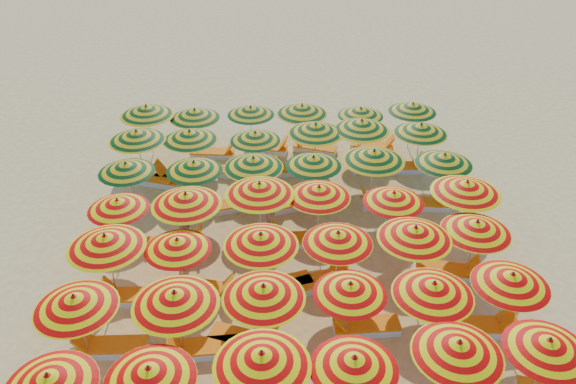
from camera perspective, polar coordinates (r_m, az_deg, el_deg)
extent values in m
plane|color=#F4C66C|center=(17.59, 0.10, -5.27)|extent=(120.00, 120.00, 0.00)
cone|color=#EB6900|center=(12.52, -23.13, -17.22)|extent=(2.44, 2.44, 0.36)
sphere|color=black|center=(12.37, -23.34, -16.59)|extent=(0.06, 0.06, 0.06)
cone|color=#EB6900|center=(12.04, -13.92, -17.46)|extent=(2.19, 2.19, 0.36)
sphere|color=black|center=(11.89, -14.06, -16.82)|extent=(0.06, 0.06, 0.06)
cone|color=#EB6900|center=(11.78, -2.68, -16.59)|extent=(2.52, 2.52, 0.39)
sphere|color=black|center=(11.61, -2.71, -15.87)|extent=(0.07, 0.07, 0.07)
cone|color=#EB6900|center=(12.00, 6.75, -16.84)|extent=(2.23, 2.23, 0.35)
sphere|color=black|center=(11.85, 6.81, -16.20)|extent=(0.06, 0.06, 0.06)
cylinder|color=silver|center=(13.20, 16.32, -17.39)|extent=(0.04, 0.04, 1.95)
cone|color=#EB6900|center=(12.58, 16.93, -14.90)|extent=(2.51, 2.51, 0.37)
sphere|color=black|center=(12.43, 17.08, -14.23)|extent=(0.06, 0.06, 0.06)
cylinder|color=silver|center=(13.97, 24.15, -16.23)|extent=(0.04, 0.04, 1.85)
cone|color=#EB6900|center=(13.41, 24.93, -13.93)|extent=(2.38, 2.38, 0.35)
sphere|color=black|center=(13.27, 25.14, -13.32)|extent=(0.06, 0.06, 0.06)
cylinder|color=silver|center=(14.44, -20.18, -12.87)|extent=(0.04, 0.04, 1.95)
cone|color=#EB6900|center=(13.88, -20.84, -10.40)|extent=(2.37, 2.37, 0.37)
sphere|color=black|center=(13.74, -21.01, -9.74)|extent=(0.07, 0.07, 0.07)
cylinder|color=silver|center=(13.84, -11.00, -13.19)|extent=(0.04, 0.04, 2.03)
cone|color=#EB6900|center=(13.23, -11.40, -10.53)|extent=(2.66, 2.66, 0.39)
sphere|color=black|center=(13.08, -11.51, -9.81)|extent=(0.07, 0.07, 0.07)
cylinder|color=silver|center=(13.82, -2.41, -12.68)|extent=(0.04, 0.04, 1.99)
cone|color=#EB6900|center=(13.22, -2.50, -10.06)|extent=(2.11, 2.11, 0.38)
sphere|color=black|center=(13.07, -2.52, -9.36)|extent=(0.07, 0.07, 0.07)
cylinder|color=silver|center=(14.16, 6.15, -12.03)|extent=(0.03, 0.03, 1.80)
cone|color=#EB6900|center=(13.63, 6.34, -9.70)|extent=(1.95, 1.95, 0.34)
sphere|color=black|center=(13.49, 6.39, -9.08)|extent=(0.06, 0.06, 0.06)
cylinder|color=silver|center=(14.32, 14.10, -11.99)|extent=(0.04, 0.04, 1.95)
cone|color=#EB6900|center=(13.76, 14.57, -9.47)|extent=(2.16, 2.16, 0.37)
sphere|color=black|center=(13.62, 14.70, -8.80)|extent=(0.07, 0.07, 0.07)
cylinder|color=silver|center=(15.20, 21.14, -10.58)|extent=(0.04, 0.04, 1.89)
cone|color=#EB6900|center=(14.68, 21.76, -8.23)|extent=(2.33, 2.33, 0.36)
sphere|color=black|center=(14.56, 21.93, -7.61)|extent=(0.06, 0.06, 0.06)
cylinder|color=silver|center=(15.84, -17.51, -7.33)|extent=(0.04, 0.04, 2.05)
cone|color=#EB6900|center=(15.31, -18.05, -4.77)|extent=(2.08, 2.08, 0.39)
sphere|color=black|center=(15.18, -18.19, -4.10)|extent=(0.07, 0.07, 0.07)
cylinder|color=silver|center=(15.62, -10.85, -7.46)|extent=(0.03, 0.03, 1.79)
cone|color=#EB6900|center=(15.14, -11.15, -5.21)|extent=(1.81, 1.81, 0.34)
sphere|color=black|center=(15.02, -11.23, -4.62)|extent=(0.06, 0.06, 0.06)
cylinder|color=silver|center=(15.26, -2.69, -7.41)|extent=(0.04, 0.04, 2.00)
cone|color=#EB6900|center=(14.71, -2.77, -4.82)|extent=(2.60, 2.60, 0.38)
sphere|color=black|center=(14.58, -2.79, -4.14)|extent=(0.07, 0.07, 0.07)
cylinder|color=silver|center=(15.48, 4.95, -7.06)|extent=(0.04, 0.04, 1.90)
cone|color=#EB6900|center=(14.97, 5.10, -4.63)|extent=(2.39, 2.39, 0.36)
sphere|color=black|center=(14.85, 5.14, -3.99)|extent=(0.06, 0.06, 0.06)
cylinder|color=silver|center=(15.82, 12.41, -6.58)|extent=(0.04, 0.04, 2.01)
cone|color=#EB6900|center=(15.30, 12.79, -4.05)|extent=(2.59, 2.59, 0.38)
sphere|color=black|center=(15.17, 12.88, -3.39)|extent=(0.07, 0.07, 0.07)
cylinder|color=silver|center=(16.58, 18.11, -5.70)|extent=(0.04, 0.04, 1.93)
cone|color=#EB6900|center=(16.10, 18.61, -3.36)|extent=(2.07, 2.07, 0.37)
sphere|color=black|center=(15.98, 18.74, -2.75)|extent=(0.06, 0.06, 0.06)
cylinder|color=silver|center=(17.54, -16.51, -3.32)|extent=(0.03, 0.03, 1.80)
cone|color=#EB6900|center=(17.11, -16.91, -1.20)|extent=(1.90, 1.90, 0.34)
sphere|color=black|center=(17.00, -17.01, -0.65)|extent=(0.06, 0.06, 0.06)
cylinder|color=silver|center=(16.93, -10.03, -3.22)|extent=(0.04, 0.04, 2.06)
cone|color=#EB6900|center=(16.43, -10.32, -0.70)|extent=(2.45, 2.45, 0.39)
sphere|color=black|center=(16.31, -10.40, -0.04)|extent=(0.07, 0.07, 0.07)
cylinder|color=silver|center=(17.11, -2.82, -2.20)|extent=(0.04, 0.04, 2.09)
cone|color=#EB6900|center=(16.61, -2.91, 0.35)|extent=(2.67, 2.67, 0.40)
sphere|color=black|center=(16.49, -2.93, 1.03)|extent=(0.07, 0.07, 0.07)
cylinder|color=silver|center=(17.21, 3.07, -2.30)|extent=(0.04, 0.04, 1.93)
cone|color=#EB6900|center=(16.74, 3.16, 0.05)|extent=(2.01, 2.01, 0.37)
sphere|color=black|center=(16.63, 3.18, 0.67)|extent=(0.06, 0.06, 0.06)
cylinder|color=silver|center=(17.37, 10.42, -2.70)|extent=(0.03, 0.03, 1.83)
cone|color=#EB6900|center=(16.93, 10.68, -0.51)|extent=(1.87, 1.87, 0.35)
sphere|color=black|center=(16.83, 10.75, 0.06)|extent=(0.06, 0.06, 0.06)
cylinder|color=silver|center=(17.96, 17.21, -1.97)|extent=(0.04, 0.04, 2.08)
cone|color=#EB6900|center=(17.48, 17.68, 0.47)|extent=(2.75, 2.75, 0.40)
sphere|color=black|center=(17.37, 17.81, 1.11)|extent=(0.07, 0.07, 0.07)
cylinder|color=silver|center=(19.26, -15.77, 0.37)|extent=(0.03, 0.03, 1.83)
cone|color=#6E6006|center=(18.86, -16.12, 2.41)|extent=(2.09, 2.09, 0.35)
sphere|color=black|center=(18.77, -16.22, 2.94)|extent=(0.06, 0.06, 0.06)
cylinder|color=silver|center=(18.84, -9.30, 0.50)|extent=(0.04, 0.04, 1.84)
cone|color=#6E6006|center=(18.43, -9.52, 2.60)|extent=(2.30, 2.30, 0.35)
sphere|color=black|center=(18.33, -9.58, 3.15)|extent=(0.06, 0.06, 0.06)
cylinder|color=silver|center=(18.63, -3.44, 0.75)|extent=(0.04, 0.04, 1.96)
cone|color=#6E6006|center=(18.20, -3.53, 3.02)|extent=(2.61, 2.61, 0.37)
sphere|color=black|center=(18.09, -3.55, 3.61)|extent=(0.07, 0.07, 0.07)
cylinder|color=silver|center=(18.86, 2.54, 1.02)|extent=(0.04, 0.04, 1.86)
cone|color=#6E6006|center=(18.45, 2.60, 3.15)|extent=(2.39, 2.39, 0.35)
sphere|color=black|center=(18.35, 2.62, 3.71)|extent=(0.06, 0.06, 0.06)
cylinder|color=silver|center=(19.02, 8.50, 1.32)|extent=(0.04, 0.04, 2.07)
cone|color=#6E6006|center=(18.57, 8.72, 3.68)|extent=(2.57, 2.57, 0.39)
sphere|color=black|center=(18.46, 8.78, 4.30)|extent=(0.07, 0.07, 0.07)
cylinder|color=silver|center=(19.56, 15.23, 1.14)|extent=(0.04, 0.04, 1.91)
cone|color=#6E6006|center=(19.16, 15.59, 3.25)|extent=(2.04, 2.04, 0.36)
sphere|color=black|center=(19.06, 15.68, 3.80)|extent=(0.06, 0.06, 0.06)
cylinder|color=silver|center=(20.86, -14.77, 3.45)|extent=(0.04, 0.04, 2.00)
cone|color=#6E6006|center=(20.47, -15.11, 5.56)|extent=(2.52, 2.52, 0.38)
sphere|color=black|center=(20.37, -15.20, 6.11)|extent=(0.07, 0.07, 0.07)
cylinder|color=silver|center=(20.59, -9.73, 3.61)|extent=(0.04, 0.04, 1.94)
cone|color=#6E6006|center=(20.20, -9.95, 5.69)|extent=(2.54, 2.54, 0.37)
sphere|color=black|center=(20.11, -10.00, 6.23)|extent=(0.06, 0.06, 0.06)
cylinder|color=silver|center=(20.52, -3.29, 3.72)|extent=(0.03, 0.03, 1.80)
cone|color=#6E6006|center=(20.15, -3.35, 5.67)|extent=(2.33, 2.33, 0.34)
sphere|color=black|center=(20.06, -3.37, 6.17)|extent=(0.06, 0.06, 0.06)
cylinder|color=silver|center=(20.59, 2.76, 4.23)|extent=(0.04, 0.04, 2.05)
cone|color=#6E6006|center=(20.18, 2.83, 6.45)|extent=(2.70, 2.70, 0.39)
sphere|color=black|center=(20.08, 2.85, 7.02)|extent=(0.07, 0.07, 0.07)
cylinder|color=silver|center=(20.91, 7.32, 4.52)|extent=(0.04, 0.04, 2.08)
cone|color=#6E6006|center=(20.50, 7.49, 6.75)|extent=(2.77, 2.77, 0.40)
sphere|color=black|center=(20.40, 7.54, 7.32)|extent=(0.07, 0.07, 0.07)
cylinder|color=silver|center=(21.24, 13.06, 4.21)|extent=(0.04, 0.04, 1.97)
cone|color=#6E6006|center=(20.86, 13.35, 6.27)|extent=(2.45, 2.45, 0.38)
sphere|color=black|center=(20.77, 13.42, 6.80)|extent=(0.07, 0.07, 0.07)
cylinder|color=silver|center=(22.53, -13.86, 5.96)|extent=(0.04, 0.04, 2.08)
cone|color=#6E6006|center=(22.15, -14.16, 8.04)|extent=(2.17, 2.17, 0.40)
sphere|color=black|center=(22.06, -14.24, 8.58)|extent=(0.07, 0.07, 0.07)
cylinder|color=silver|center=(22.20, -9.25, 5.89)|extent=(0.04, 0.04, 1.93)
cone|color=#6E6006|center=(21.84, -9.44, 7.85)|extent=(2.26, 2.26, 0.37)
sphere|color=black|center=(21.75, -9.49, 8.35)|extent=(0.06, 0.06, 0.06)
cylinder|color=silver|center=(22.40, -3.74, 6.38)|extent=(0.04, 0.04, 1.84)
cone|color=#6E6006|center=(22.06, -3.81, 8.24)|extent=(2.38, 2.38, 0.35)
sphere|color=black|center=(21.98, -3.83, 8.72)|extent=(0.06, 0.06, 0.06)
cylinder|color=silver|center=(22.16, 1.40, 6.37)|extent=(0.04, 0.04, 1.99)
cone|color=#6E6006|center=(21.79, 1.43, 8.40)|extent=(2.04, 2.04, 0.38)
sphere|color=black|center=(21.70, 1.44, 8.93)|extent=(0.07, 0.07, 0.07)
cylinder|color=silver|center=(22.55, 7.26, 6.29)|extent=(0.03, 0.03, 1.78)
cone|color=#6E6006|center=(22.22, 7.39, 8.08)|extent=(2.30, 2.30, 0.34)
sphere|color=black|center=(22.14, 7.43, 8.54)|extent=(0.06, 0.06, 0.06)
cylinder|color=silver|center=(23.04, 12.30, 6.52)|extent=(0.04, 0.04, 1.89)
cone|color=#6E6006|center=(22.70, 12.54, 8.37)|extent=(2.24, 2.24, 0.36)
sphere|color=black|center=(22.62, 12.61, 8.85)|extent=(0.06, 0.06, 0.06)
cube|color=white|center=(15.00, -17.33, -14.92)|extent=(1.72, 0.63, 0.20)
cube|color=orange|center=(14.90, -17.41, -14.58)|extent=(1.72, 0.63, 0.06)
cube|color=orange|center=(14.95, -20.21, -13.85)|extent=(0.38, 0.59, 0.48)
cube|color=white|center=(14.48, -8.36, -15.56)|extent=(1.72, 0.65, 0.20)
cube|color=orange|center=(14.38, -8.40, -15.21)|extent=(1.72, 0.65, 0.06)
cube|color=orange|center=(14.29, -11.36, -14.71)|extent=(0.39, 0.59, 0.48)
cube|color=white|center=(14.56, -4.58, -14.86)|extent=(1.79, 1.16, 0.20)
cube|color=orange|center=(14.47, -4.61, -14.51)|extent=(1.79, 1.16, 0.06)
cube|color=orange|center=(14.12, -1.92, -14.58)|extent=(0.55, 0.67, 0.48)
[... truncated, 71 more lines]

